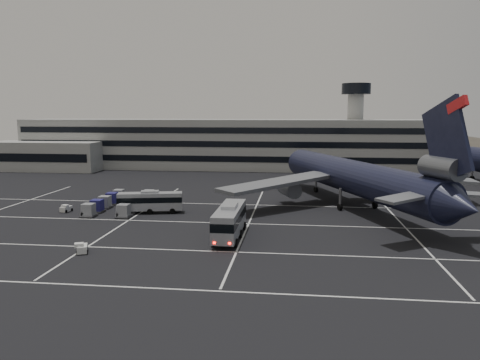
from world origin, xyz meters
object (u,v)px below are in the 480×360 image
bus_near (230,220)px  tug_a (66,209)px  trijet_main (354,177)px  bus_far (150,201)px  uld_cluster (121,203)px

bus_near → tug_a: bus_near is taller
trijet_main → bus_near: (-18.05, -21.46, -2.87)m
trijet_main → bus_near: 28.19m
trijet_main → tug_a: 47.71m
bus_far → uld_cluster: size_ratio=0.65×
bus_far → uld_cluster: bus_far is taller
bus_near → trijet_main: bearing=50.2°
trijet_main → bus_near: size_ratio=4.50×
bus_far → uld_cluster: bearing=52.5°
trijet_main → bus_far: bearing=173.0°
bus_near → bus_far: bus_near is taller
bus_near → uld_cluster: bearing=142.4°
bus_far → tug_a: bus_far is taller
bus_near → tug_a: 31.13m
tug_a → bus_far: bearing=14.7°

